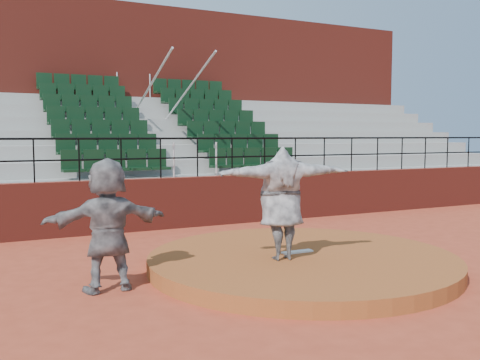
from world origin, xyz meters
TOP-DOWN VIEW (x-y plane):
  - ground at (0.00, 0.00)m, footprint 90.00×90.00m
  - pitchers_mound at (0.00, 0.00)m, footprint 5.50×5.50m
  - pitching_rubber at (0.00, 0.15)m, footprint 0.60×0.15m
  - boundary_wall at (0.00, 5.00)m, footprint 24.00×0.30m
  - wall_railing at (0.00, 5.00)m, footprint 24.04×0.05m
  - seating_deck at (0.00, 8.65)m, footprint 24.00×5.97m
  - press_box_facade at (0.00, 12.60)m, footprint 24.00×3.00m
  - pitcher at (-0.52, -0.16)m, footprint 2.46×1.04m
  - fielder at (-3.42, 0.13)m, footprint 1.89×0.61m

SIDE VIEW (x-z plane):
  - ground at x=0.00m, z-range 0.00..0.00m
  - pitchers_mound at x=0.00m, z-range 0.00..0.25m
  - pitching_rubber at x=0.00m, z-range 0.25..0.28m
  - boundary_wall at x=0.00m, z-range 0.00..1.30m
  - fielder at x=-3.42m, z-range 0.00..2.04m
  - pitcher at x=-0.52m, z-range 0.25..2.19m
  - seating_deck at x=0.00m, z-range -0.88..3.75m
  - wall_railing at x=0.00m, z-range 1.52..2.54m
  - press_box_facade at x=0.00m, z-range 0.00..7.10m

